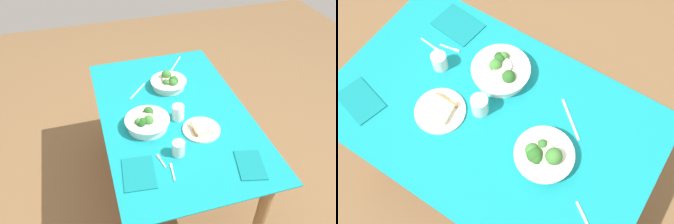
{
  "view_description": "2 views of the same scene",
  "coord_description": "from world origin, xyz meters",
  "views": [
    {
      "loc": [
        1.46,
        -0.47,
        1.97
      ],
      "look_at": [
        -0.0,
        -0.04,
        0.73
      ],
      "focal_mm": 35.78,
      "sensor_mm": 36.0,
      "label": 1
    },
    {
      "loc": [
        -0.42,
        0.53,
        2.09
      ],
      "look_at": [
        -0.05,
        -0.04,
        0.73
      ],
      "focal_mm": 40.06,
      "sensor_mm": 36.0,
      "label": 2
    }
  ],
  "objects": [
    {
      "name": "dining_table",
      "position": [
        0.0,
        0.0,
        0.59
      ],
      "size": [
        1.36,
        0.86,
        0.71
      ],
      "color": "teal",
      "rests_on": "ground_plane"
    },
    {
      "name": "broccoli_bowl_near",
      "position": [
        0.07,
        -0.18,
        0.75
      ],
      "size": [
        0.25,
        0.25,
        0.09
      ],
      "color": "white",
      "rests_on": "dining_table"
    },
    {
      "name": "water_glass_side",
      "position": [
        0.05,
        0.01,
        0.75
      ],
      "size": [
        0.07,
        0.07,
        0.09
      ],
      "primitive_type": "cylinder",
      "color": "silver",
      "rests_on": "dining_table"
    },
    {
      "name": "bread_side_plate",
      "position": [
        0.19,
        0.1,
        0.72
      ],
      "size": [
        0.21,
        0.21,
        0.04
      ],
      "color": "silver",
      "rests_on": "dining_table"
    },
    {
      "name": "ground_plane",
      "position": [
        0.0,
        0.0,
        0.0
      ],
      "size": [
        6.0,
        6.0,
        0.0
      ],
      "primitive_type": "plane",
      "color": "brown"
    },
    {
      "name": "fork_by_near_bowl",
      "position": [
        0.34,
        -0.18,
        0.71
      ],
      "size": [
        0.1,
        0.03,
        0.0
      ],
      "rotation": [
        0.0,
        0.0,
        3.33
      ],
      "color": "#B7B7BC",
      "rests_on": "dining_table"
    },
    {
      "name": "fork_by_far_bowl",
      "position": [
        0.43,
        -0.14,
        0.71
      ],
      "size": [
        0.11,
        0.02,
        0.0
      ],
      "rotation": [
        0.0,
        0.0,
        3.03
      ],
      "color": "#B7B7BC",
      "rests_on": "dining_table"
    },
    {
      "name": "water_glass_center",
      "position": [
        0.32,
        -0.08,
        0.75
      ],
      "size": [
        0.07,
        0.07,
        0.08
      ],
      "primitive_type": "cylinder",
      "color": "silver",
      "rests_on": "dining_table"
    },
    {
      "name": "table_knife_left",
      "position": [
        -0.28,
        -0.16,
        0.71
      ],
      "size": [
        0.15,
        0.13,
        0.0
      ],
      "primitive_type": "cube",
      "rotation": [
        0.0,
        0.0,
        5.56
      ],
      "color": "#B7B7BC",
      "rests_on": "dining_table"
    },
    {
      "name": "broccoli_bowl_far",
      "position": [
        -0.27,
        0.05,
        0.75
      ],
      "size": [
        0.23,
        0.23,
        0.1
      ],
      "color": "silver",
      "rests_on": "dining_table"
    },
    {
      "name": "napkin_folded_upper",
      "position": [
        0.5,
        0.25,
        0.71
      ],
      "size": [
        0.22,
        0.17,
        0.01
      ],
      "primitive_type": "cube",
      "rotation": [
        0.0,
        0.0,
        -0.24
      ],
      "color": "#0F777D",
      "rests_on": "dining_table"
    },
    {
      "name": "napkin_folded_lower",
      "position": [
        0.39,
        -0.3,
        0.71
      ],
      "size": [
        0.23,
        0.18,
        0.01
      ],
      "primitive_type": "cube",
      "rotation": [
        0.0,
        0.0,
        -0.11
      ],
      "color": "#0F777D",
      "rests_on": "dining_table"
    }
  ]
}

